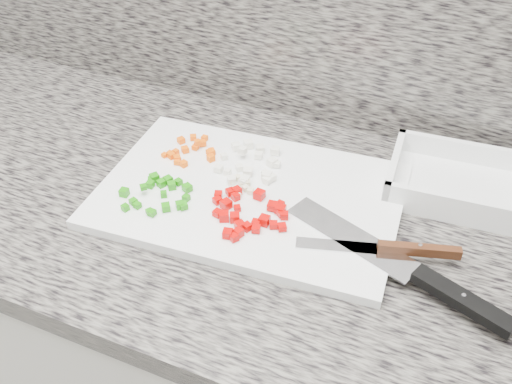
{
  "coord_description": "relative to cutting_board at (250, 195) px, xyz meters",
  "views": [
    {
      "loc": [
        0.34,
        0.78,
        1.51
      ],
      "look_at": [
        0.06,
        1.43,
        0.94
      ],
      "focal_mm": 40.0,
      "sensor_mm": 36.0,
      "label": 1
    }
  ],
  "objects": [
    {
      "name": "garlic_pile",
      "position": [
        -0.02,
        0.0,
        0.01
      ],
      "size": [
        0.05,
        0.06,
        0.01
      ],
      "color": "beige",
      "rests_on": "cutting_board"
    },
    {
      "name": "tray",
      "position": [
        0.32,
        0.16,
        0.01
      ],
      "size": [
        0.25,
        0.19,
        0.05
      ],
      "rotation": [
        0.0,
        0.0,
        0.06
      ],
      "color": "white",
      "rests_on": "countertop"
    },
    {
      "name": "countertop",
      "position": [
        -0.04,
        -0.01,
        -0.03
      ],
      "size": [
        3.96,
        0.64,
        0.04
      ],
      "primitive_type": "cube",
      "color": "#67625A",
      "rests_on": "cabinet"
    },
    {
      "name": "chef_knife",
      "position": [
        0.3,
        -0.09,
        0.01
      ],
      "size": [
        0.35,
        0.17,
        0.02
      ],
      "rotation": [
        0.0,
        0.0,
        -0.37
      ],
      "color": "silver",
      "rests_on": "cutting_board"
    },
    {
      "name": "cutting_board",
      "position": [
        0.0,
        0.0,
        0.0
      ],
      "size": [
        0.52,
        0.36,
        0.02
      ],
      "primitive_type": "cube",
      "rotation": [
        0.0,
        0.0,
        0.07
      ],
      "color": "white",
      "rests_on": "countertop"
    },
    {
      "name": "onion_pile",
      "position": [
        -0.02,
        0.06,
        0.02
      ],
      "size": [
        0.12,
        0.13,
        0.02
      ],
      "color": "white",
      "rests_on": "cutting_board"
    },
    {
      "name": "paring_knife",
      "position": [
        0.26,
        -0.04,
        0.01
      ],
      "size": [
        0.24,
        0.08,
        0.02
      ],
      "rotation": [
        0.0,
        0.0,
        0.28
      ],
      "color": "silver",
      "rests_on": "cutting_board"
    },
    {
      "name": "green_pepper_pile",
      "position": [
        -0.13,
        -0.07,
        0.01
      ],
      "size": [
        0.12,
        0.11,
        0.02
      ],
      "color": "#1E860C",
      "rests_on": "cutting_board"
    },
    {
      "name": "red_pepper_pile",
      "position": [
        0.02,
        -0.06,
        0.02
      ],
      "size": [
        0.14,
        0.12,
        0.02
      ],
      "color": "#C50402",
      "rests_on": "cutting_board"
    },
    {
      "name": "carrot_pile",
      "position": [
        -0.14,
        0.06,
        0.01
      ],
      "size": [
        0.1,
        0.1,
        0.02
      ],
      "color": "#FF5C05",
      "rests_on": "cutting_board"
    },
    {
      "name": "cabinet",
      "position": [
        -0.04,
        -0.01,
        -0.48
      ],
      "size": [
        3.92,
        0.62,
        0.86
      ],
      "primitive_type": "cube",
      "color": "silver",
      "rests_on": "ground"
    }
  ]
}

